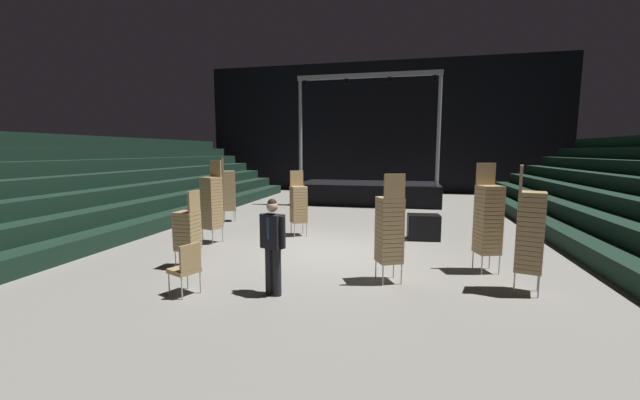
# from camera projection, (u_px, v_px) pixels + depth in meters

# --- Properties ---
(ground_plane) EXTENTS (22.00, 30.00, 0.10)m
(ground_plane) POSITION_uv_depth(u_px,v_px,m) (332.00, 254.00, 9.61)
(ground_plane) COLOR gray
(arena_end_wall) EXTENTS (22.00, 0.30, 8.00)m
(arena_end_wall) POSITION_uv_depth(u_px,v_px,m) (378.00, 128.00, 23.60)
(arena_end_wall) COLOR black
(arena_end_wall) RESTS_ON ground_plane
(bleacher_bank_left) EXTENTS (5.25, 24.00, 3.15)m
(bleacher_bank_left) POSITION_uv_depth(u_px,v_px,m) (83.00, 182.00, 12.21)
(bleacher_bank_left) COLOR black
(bleacher_bank_left) RESTS_ON ground_plane
(stage_riser) EXTENTS (6.72, 3.34, 5.97)m
(stage_riser) POSITION_uv_depth(u_px,v_px,m) (369.00, 191.00, 18.78)
(stage_riser) COLOR black
(stage_riser) RESTS_ON ground_plane
(man_with_tie) EXTENTS (0.56, 0.36, 1.73)m
(man_with_tie) POSITION_uv_depth(u_px,v_px,m) (273.00, 241.00, 6.67)
(man_with_tie) COLOR black
(man_with_tie) RESTS_ON ground_plane
(chair_stack_front_left) EXTENTS (0.61, 0.61, 2.31)m
(chair_stack_front_left) POSITION_uv_depth(u_px,v_px,m) (228.00, 190.00, 13.73)
(chair_stack_front_left) COLOR #B2B5BA
(chair_stack_front_left) RESTS_ON ground_plane
(chair_stack_front_right) EXTENTS (0.61, 0.61, 1.96)m
(chair_stack_front_right) POSITION_uv_depth(u_px,v_px,m) (298.00, 203.00, 11.44)
(chair_stack_front_right) COLOR #B2B5BA
(chair_stack_front_right) RESTS_ON ground_plane
(chair_stack_mid_left) EXTENTS (0.55, 0.55, 2.31)m
(chair_stack_mid_left) POSITION_uv_depth(u_px,v_px,m) (212.00, 202.00, 10.51)
(chair_stack_mid_left) COLOR #B2B5BA
(chair_stack_mid_left) RESTS_ON ground_plane
(chair_stack_mid_right) EXTENTS (0.58, 0.58, 2.14)m
(chair_stack_mid_right) POSITION_uv_depth(u_px,v_px,m) (390.00, 228.00, 7.31)
(chair_stack_mid_right) COLOR #B2B5BA
(chair_stack_mid_right) RESTS_ON ground_plane
(chair_stack_mid_centre) EXTENTS (0.56, 0.56, 2.31)m
(chair_stack_mid_centre) POSITION_uv_depth(u_px,v_px,m) (488.00, 218.00, 7.94)
(chair_stack_mid_centre) COLOR #B2B5BA
(chair_stack_mid_centre) RESTS_ON ground_plane
(chair_stack_rear_left) EXTENTS (0.45, 0.45, 1.71)m
(chair_stack_rear_left) POSITION_uv_depth(u_px,v_px,m) (188.00, 229.00, 8.26)
(chair_stack_rear_left) COLOR #B2B5BA
(chair_stack_rear_left) RESTS_ON ground_plane
(chair_stack_rear_right) EXTENTS (0.54, 0.54, 2.31)m
(chair_stack_rear_right) POSITION_uv_depth(u_px,v_px,m) (530.00, 230.00, 6.73)
(chair_stack_rear_right) COLOR #B2B5BA
(chair_stack_rear_right) RESTS_ON ground_plane
(equipment_road_case) EXTENTS (0.95, 0.67, 0.73)m
(equipment_road_case) POSITION_uv_depth(u_px,v_px,m) (423.00, 227.00, 10.98)
(equipment_road_case) COLOR black
(equipment_road_case) RESTS_ON ground_plane
(loose_chair_near_man) EXTENTS (0.58, 0.58, 0.95)m
(loose_chair_near_man) POSITION_uv_depth(u_px,v_px,m) (186.00, 266.00, 6.70)
(loose_chair_near_man) COLOR #B2B5BA
(loose_chair_near_man) RESTS_ON ground_plane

